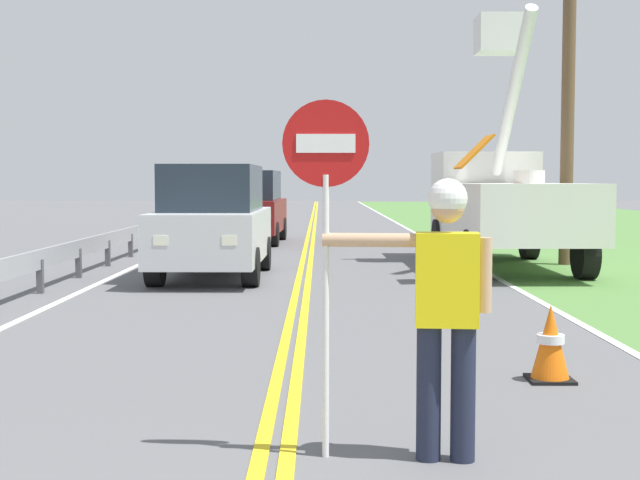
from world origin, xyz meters
name	(u,v)px	position (x,y,z in m)	size (l,w,h in m)	color
centerline_yellow_left	(303,254)	(-0.09, 20.00, 0.01)	(0.11, 110.00, 0.01)	yellow
centerline_yellow_right	(310,254)	(0.09, 20.00, 0.01)	(0.11, 110.00, 0.01)	yellow
edge_line_right	(452,254)	(3.60, 20.00, 0.01)	(0.12, 110.00, 0.01)	silver
edge_line_left	(161,254)	(-3.60, 20.00, 0.01)	(0.12, 110.00, 0.01)	silver
flagger_worker	(444,300)	(1.11, 3.71, 1.05)	(1.08, 0.28, 1.83)	#1E2338
stop_sign_paddle	(324,197)	(0.34, 3.78, 1.71)	(0.56, 0.04, 2.33)	silver
utility_bucket_truck	(500,200)	(4.14, 16.88, 1.41)	(2.67, 6.82, 5.36)	white
oncoming_suv_nearest	(212,221)	(-1.68, 14.61, 1.06)	(1.96, 4.63, 2.10)	silver
oncoming_suv_second	(248,207)	(-1.75, 23.93, 1.06)	(2.03, 4.66, 2.10)	maroon
utility_pole_near	(567,53)	(5.61, 17.21, 4.54)	(1.80, 0.28, 8.71)	brown
traffic_cone_lead	(549,344)	(2.39, 6.00, 0.34)	(0.40, 0.40, 0.70)	orange
traffic_cone_mid	(455,298)	(2.03, 9.16, 0.34)	(0.40, 0.40, 0.70)	orange
guardrail_left_shoulder	(92,246)	(-4.20, 15.71, 0.52)	(0.10, 32.00, 0.71)	#9EA0A3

